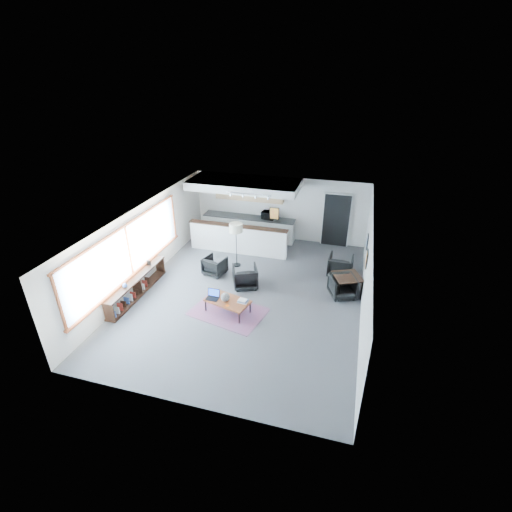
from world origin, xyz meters
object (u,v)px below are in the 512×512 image
(book_stack, at_px, (243,301))
(armchair_right, at_px, (245,276))
(floor_lamp, at_px, (236,229))
(dining_table, at_px, (347,278))
(microwave, at_px, (269,215))
(dining_chair_far, at_px, (340,266))
(dining_chair_near, at_px, (343,287))
(ceramic_pot, at_px, (225,297))
(laptop, at_px, (213,295))
(coffee_table, at_px, (228,301))
(armchair_left, at_px, (215,265))

(book_stack, relative_size, armchair_right, 0.39)
(floor_lamp, xyz_separation_m, dining_table, (3.92, -0.88, -0.80))
(microwave, bearing_deg, floor_lamp, -93.91)
(dining_chair_far, bearing_deg, armchair_right, 31.94)
(book_stack, relative_size, dining_chair_near, 0.47)
(ceramic_pot, bearing_deg, armchair_right, 86.04)
(microwave, bearing_deg, armchair_right, -78.61)
(laptop, relative_size, dining_chair_far, 0.53)
(dining_chair_far, bearing_deg, dining_table, 107.06)
(floor_lamp, relative_size, dining_table, 1.54)
(book_stack, distance_m, dining_table, 3.38)
(floor_lamp, bearing_deg, laptop, -85.74)
(dining_chair_far, bearing_deg, dining_chair_near, 101.34)
(coffee_table, relative_size, ceramic_pot, 5.44)
(ceramic_pot, bearing_deg, coffee_table, 46.48)
(ceramic_pot, relative_size, armchair_right, 0.33)
(dining_table, distance_m, microwave, 4.75)
(laptop, bearing_deg, dining_chair_far, 42.82)
(ceramic_pot, height_order, armchair_left, armchair_left)
(armchair_left, relative_size, dining_chair_near, 1.07)
(laptop, xyz_separation_m, microwave, (0.36, 5.23, 0.63))
(armchair_right, relative_size, dining_table, 0.75)
(dining_table, bearing_deg, ceramic_pot, -149.37)
(book_stack, xyz_separation_m, floor_lamp, (-1.12, 2.76, 0.96))
(laptop, xyz_separation_m, ceramic_pot, (0.40, -0.06, 0.05))
(book_stack, relative_size, microwave, 0.56)
(ceramic_pot, distance_m, armchair_left, 2.35)
(laptop, height_order, dining_table, laptop)
(armchair_left, bearing_deg, dining_chair_near, -169.19)
(floor_lamp, xyz_separation_m, microwave, (0.56, 2.45, -0.30))
(dining_chair_near, relative_size, microwave, 1.19)
(floor_lamp, xyz_separation_m, dining_chair_near, (3.82, -1.02, -1.09))
(ceramic_pot, relative_size, microwave, 0.47)
(ceramic_pot, relative_size, floor_lamp, 0.16)
(floor_lamp, bearing_deg, coffee_table, -76.75)
(armchair_left, height_order, floor_lamp, floor_lamp)
(laptop, relative_size, floor_lamp, 0.22)
(laptop, relative_size, dining_chair_near, 0.56)
(coffee_table, bearing_deg, dining_table, 45.22)
(armchair_right, bearing_deg, book_stack, 81.53)
(ceramic_pot, xyz_separation_m, dining_table, (3.31, 1.96, 0.07))
(armchair_left, bearing_deg, dining_chair_far, -151.65)
(armchair_right, distance_m, dining_table, 3.24)
(ceramic_pot, xyz_separation_m, microwave, (-0.05, 5.29, 0.57))
(dining_table, xyz_separation_m, microwave, (-3.36, 3.33, 0.50))
(dining_chair_near, bearing_deg, ceramic_pot, -172.76)
(microwave, bearing_deg, coffee_table, -79.94)
(coffee_table, bearing_deg, armchair_left, 135.54)
(floor_lamp, bearing_deg, ceramic_pot, -77.91)
(ceramic_pot, bearing_deg, dining_chair_near, 29.57)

